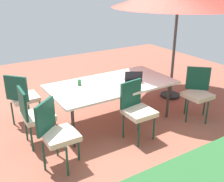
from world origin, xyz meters
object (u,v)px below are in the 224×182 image
Objects in this scene: laptop at (133,79)px; chair_northwest at (198,91)px; chair_southeast at (23,96)px; chair_east at (34,113)px; cup at (79,83)px; chair_northeast at (56,131)px; dining_table at (112,86)px; chair_north at (137,108)px.

chair_northwest is at bearing 179.55° from laptop.
chair_southeast is 3.25m from chair_northwest.
chair_southeast is at bearing -0.38° from chair_east.
chair_east is at bearing 14.87° from cup.
chair_northeast reaches higher than laptop.
chair_northwest is at bearing 154.47° from cup.
dining_table is 0.60m from cup.
chair_east and chair_northeast have the same top height.
dining_table is 2.33× the size of chair_east.
laptop is (-0.40, 0.10, 0.09)m from dining_table.
chair_southeast is 9.26× the size of cup.
dining_table is 0.74m from chair_north.
chair_northwest is at bearing -40.02° from chair_northeast.
chair_northeast is 2.82m from chair_northwest.
dining_table is at bearing 84.34° from chair_north.
chair_north is 1.13m from cup.
laptop is (-0.37, -0.62, 0.25)m from chair_north.
chair_northeast is at bearing 28.18° from dining_table.
chair_north and chair_northeast have the same top height.
cup reaches higher than dining_table.
laptop reaches higher than cup.
chair_northeast is 1.90m from laptop.
chair_north reaches higher than dining_table.
chair_east is at bearing 58.00° from chair_northeast.
chair_northeast is 1.00× the size of chair_northwest.
chair_southeast and chair_northwest have the same top height.
dining_table is at bearing -11.69° from chair_northeast.
dining_table is 2.33× the size of chair_northeast.
chair_northeast is at bearing 50.54° from laptop.
chair_northeast is 1.00× the size of chair_southeast.
cup is at bearing 113.73° from chair_north.
dining_table is at bearing -86.71° from chair_east.
laptop is at bearing -169.09° from chair_northwest.
chair_southeast is at bearing 5.55° from laptop.
chair_southeast is (1.46, -1.49, 0.00)m from chair_north.
laptop is at bearing -90.13° from chair_east.
chair_east is 2.45× the size of laptop.
chair_east is 0.80m from chair_southeast.
chair_east and chair_northwest have the same top height.
laptop is (-1.87, 0.07, 0.25)m from chair_east.
chair_east is 1.00× the size of chair_southeast.
chair_northwest is 2.23m from cup.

